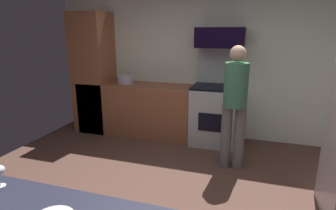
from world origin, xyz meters
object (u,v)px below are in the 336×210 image
at_px(person_cook, 235,102).
at_px(stock_pot, 125,79).
at_px(oven_range, 216,112).
at_px(microwave, 220,38).

bearing_deg(person_cook, stock_pot, 157.77).
relative_size(oven_range, person_cook, 0.95).
height_order(person_cook, stock_pot, person_cook).
xyz_separation_m(microwave, person_cook, (0.33, -0.87, -0.78)).
bearing_deg(microwave, oven_range, -90.00).
xyz_separation_m(oven_range, person_cook, (0.33, -0.78, 0.39)).
distance_m(person_cook, stock_pot, 2.08).
bearing_deg(stock_pot, microwave, 2.87).
relative_size(microwave, stock_pot, 2.56).
height_order(microwave, person_cook, microwave).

